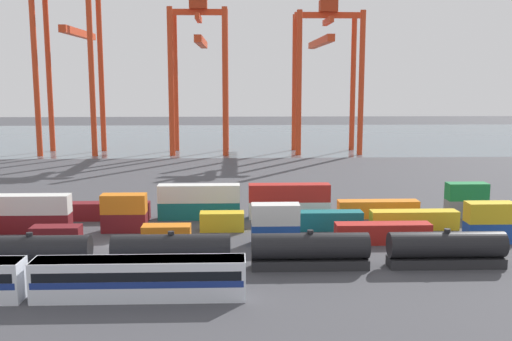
{
  "coord_description": "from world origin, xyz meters",
  "views": [
    {
      "loc": [
        16.07,
        -72.06,
        20.75
      ],
      "look_at": [
        19.18,
        17.05,
        6.72
      ],
      "focal_mm": 41.16,
      "sensor_mm": 36.0,
      "label": 1
    }
  ],
  "objects_px": {
    "shipping_container_5": "(275,234)",
    "shipping_container_27": "(466,208)",
    "freight_tank_row": "(241,251)",
    "shipping_container_3": "(56,236)",
    "shipping_container_11": "(26,223)",
    "shipping_container_8": "(489,232)",
    "gantry_crane_west": "(71,48)",
    "gantry_crane_central": "(200,59)",
    "gantry_crane_east": "(325,59)",
    "shipping_container_15": "(222,221)",
    "passenger_train": "(28,278)",
    "shipping_container_24": "(289,210)",
    "shipping_container_26": "(378,209)"
  },
  "relations": [
    {
      "from": "shipping_container_3",
      "to": "shipping_container_26",
      "type": "distance_m",
      "value": 45.96
    },
    {
      "from": "passenger_train",
      "to": "shipping_container_24",
      "type": "bearing_deg",
      "value": 49.11
    },
    {
      "from": "passenger_train",
      "to": "shipping_container_8",
      "type": "height_order",
      "value": "passenger_train"
    },
    {
      "from": "passenger_train",
      "to": "shipping_container_5",
      "type": "relative_size",
      "value": 6.81
    },
    {
      "from": "shipping_container_8",
      "to": "gantry_crane_west",
      "type": "xyz_separation_m",
      "value": [
        -77.8,
        95.25,
        27.84
      ]
    },
    {
      "from": "shipping_container_3",
      "to": "shipping_container_27",
      "type": "height_order",
      "value": "same"
    },
    {
      "from": "gantry_crane_central",
      "to": "freight_tank_row",
      "type": "bearing_deg",
      "value": -84.32
    },
    {
      "from": "shipping_container_5",
      "to": "shipping_container_27",
      "type": "height_order",
      "value": "same"
    },
    {
      "from": "shipping_container_24",
      "to": "gantry_crane_central",
      "type": "distance_m",
      "value": 87.29
    },
    {
      "from": "shipping_container_11",
      "to": "gantry_crane_west",
      "type": "xyz_separation_m",
      "value": [
        -16.88,
        88.3,
        27.84
      ]
    },
    {
      "from": "shipping_container_15",
      "to": "gantry_crane_east",
      "type": "distance_m",
      "value": 97.12
    },
    {
      "from": "shipping_container_8",
      "to": "gantry_crane_east",
      "type": "bearing_deg",
      "value": 93.98
    },
    {
      "from": "passenger_train",
      "to": "freight_tank_row",
      "type": "xyz_separation_m",
      "value": [
        20.2,
        8.4,
        -0.1
      ]
    },
    {
      "from": "passenger_train",
      "to": "shipping_container_26",
      "type": "relative_size",
      "value": 3.4
    },
    {
      "from": "shipping_container_15",
      "to": "gantry_crane_central",
      "type": "height_order",
      "value": "gantry_crane_central"
    },
    {
      "from": "gantry_crane_west",
      "to": "gantry_crane_central",
      "type": "height_order",
      "value": "gantry_crane_west"
    },
    {
      "from": "shipping_container_3",
      "to": "gantry_crane_east",
      "type": "height_order",
      "value": "gantry_crane_east"
    },
    {
      "from": "shipping_container_3",
      "to": "shipping_container_8",
      "type": "xyz_separation_m",
      "value": [
        54.73,
        0.0,
        0.0
      ]
    },
    {
      "from": "shipping_container_3",
      "to": "shipping_container_15",
      "type": "bearing_deg",
      "value": 18.73
    },
    {
      "from": "shipping_container_5",
      "to": "shipping_container_11",
      "type": "height_order",
      "value": "same"
    },
    {
      "from": "passenger_train",
      "to": "shipping_container_15",
      "type": "relative_size",
      "value": 6.81
    },
    {
      "from": "shipping_container_5",
      "to": "shipping_container_11",
      "type": "bearing_deg",
      "value": 168.3
    },
    {
      "from": "freight_tank_row",
      "to": "shipping_container_15",
      "type": "height_order",
      "value": "freight_tank_row"
    },
    {
      "from": "freight_tank_row",
      "to": "shipping_container_15",
      "type": "relative_size",
      "value": 9.68
    },
    {
      "from": "shipping_container_8",
      "to": "passenger_train",
      "type": "bearing_deg",
      "value": -160.88
    },
    {
      "from": "shipping_container_11",
      "to": "shipping_container_26",
      "type": "relative_size",
      "value": 1.0
    },
    {
      "from": "passenger_train",
      "to": "shipping_container_11",
      "type": "distance_m",
      "value": 26.53
    },
    {
      "from": "gantry_crane_central",
      "to": "gantry_crane_east",
      "type": "height_order",
      "value": "gantry_crane_central"
    },
    {
      "from": "passenger_train",
      "to": "shipping_container_8",
      "type": "relative_size",
      "value": 6.81
    },
    {
      "from": "freight_tank_row",
      "to": "shipping_container_5",
      "type": "distance_m",
      "value": 10.62
    },
    {
      "from": "shipping_container_8",
      "to": "gantry_crane_west",
      "type": "bearing_deg",
      "value": 129.24
    },
    {
      "from": "freight_tank_row",
      "to": "gantry_crane_west",
      "type": "distance_m",
      "value": 117.68
    },
    {
      "from": "shipping_container_15",
      "to": "shipping_container_27",
      "type": "height_order",
      "value": "same"
    },
    {
      "from": "shipping_container_5",
      "to": "shipping_container_27",
      "type": "relative_size",
      "value": 1.0
    },
    {
      "from": "shipping_container_11",
      "to": "shipping_container_26",
      "type": "xyz_separation_m",
      "value": [
        50.0,
        6.95,
        0.0
      ]
    },
    {
      "from": "freight_tank_row",
      "to": "gantry_crane_central",
      "type": "relative_size",
      "value": 1.37
    },
    {
      "from": "gantry_crane_west",
      "to": "gantry_crane_east",
      "type": "height_order",
      "value": "gantry_crane_west"
    },
    {
      "from": "shipping_container_3",
      "to": "freight_tank_row",
      "type": "bearing_deg",
      "value": -22.77
    },
    {
      "from": "shipping_container_24",
      "to": "gantry_crane_east",
      "type": "xyz_separation_m",
      "value": [
        17.62,
        82.8,
        24.94
      ]
    },
    {
      "from": "shipping_container_15",
      "to": "shipping_container_27",
      "type": "relative_size",
      "value": 1.0
    },
    {
      "from": "shipping_container_15",
      "to": "shipping_container_24",
      "type": "bearing_deg",
      "value": 35.09
    },
    {
      "from": "freight_tank_row",
      "to": "shipping_container_3",
      "type": "distance_m",
      "value": 24.89
    },
    {
      "from": "shipping_container_15",
      "to": "passenger_train",
      "type": "bearing_deg",
      "value": -125.4
    },
    {
      "from": "shipping_container_11",
      "to": "shipping_container_24",
      "type": "xyz_separation_m",
      "value": [
        36.56,
        6.95,
        0.0
      ]
    },
    {
      "from": "gantry_crane_central",
      "to": "shipping_container_3",
      "type": "bearing_deg",
      "value": -97.43
    },
    {
      "from": "shipping_container_11",
      "to": "shipping_container_27",
      "type": "height_order",
      "value": "same"
    },
    {
      "from": "shipping_container_5",
      "to": "shipping_container_11",
      "type": "relative_size",
      "value": 0.5
    },
    {
      "from": "shipping_container_5",
      "to": "gantry_crane_central",
      "type": "relative_size",
      "value": 0.14
    },
    {
      "from": "passenger_train",
      "to": "shipping_container_24",
      "type": "relative_size",
      "value": 3.4
    },
    {
      "from": "shipping_container_15",
      "to": "shipping_container_27",
      "type": "distance_m",
      "value": 37.41
    }
  ]
}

